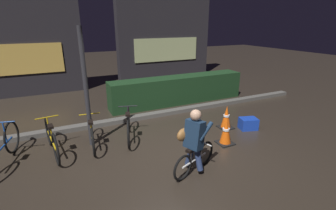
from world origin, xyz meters
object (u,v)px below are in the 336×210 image
traffic_cone_far (226,118)px  parked_bike_left_mid (52,139)px  parked_bike_leftmost (1,148)px  blue_crate (248,124)px  street_post (86,90)px  traffic_cone_near (226,132)px  cyclist (193,141)px  parked_bike_center_left (92,133)px  parked_bike_center_right (129,125)px

traffic_cone_far → parked_bike_left_mid: bearing=173.1°
parked_bike_leftmost → blue_crate: 5.64m
street_post → traffic_cone_near: bearing=-24.9°
traffic_cone_far → blue_crate: traffic_cone_far is taller
parked_bike_leftmost → parked_bike_left_mid: (0.90, 0.04, -0.02)m
parked_bike_left_mid → traffic_cone_far: (4.19, -0.51, -0.05)m
traffic_cone_far → cyclist: bearing=-143.9°
blue_crate → cyclist: 2.60m
blue_crate → parked_bike_center_left: bearing=167.9°
blue_crate → traffic_cone_far: bearing=147.5°
traffic_cone_far → parked_bike_center_right: bearing=168.2°
parked_bike_center_left → blue_crate: parked_bike_center_left is taller
traffic_cone_far → blue_crate: 0.60m
parked_bike_center_right → traffic_cone_far: bearing=-84.6°
traffic_cone_near → street_post: bearing=155.1°
parked_bike_leftmost → cyclist: bearing=-104.1°
street_post → traffic_cone_far: size_ratio=4.27×
parked_bike_center_right → traffic_cone_near: size_ratio=2.47×
street_post → cyclist: street_post is taller
parked_bike_center_left → parked_bike_center_right: parked_bike_center_right is taller
street_post → parked_bike_center_right: 1.31m
parked_bike_center_right → cyclist: (0.66, -1.87, 0.29)m
traffic_cone_far → cyclist: cyclist is taller
traffic_cone_far → cyclist: (-1.84, -1.35, 0.33)m
traffic_cone_far → blue_crate: bearing=-32.5°
parked_bike_leftmost → parked_bike_center_right: 2.58m
parked_bike_center_right → cyclist: bearing=-143.3°
parked_bike_center_right → traffic_cone_near: bearing=-105.3°
street_post → traffic_cone_far: (3.38, -0.59, -1.02)m
traffic_cone_near → traffic_cone_far: traffic_cone_near is taller
parked_bike_leftmost → blue_crate: parked_bike_leftmost is taller
street_post → cyclist: (1.53, -1.94, -0.68)m
parked_bike_left_mid → parked_bike_center_right: size_ratio=1.06×
cyclist → blue_crate: bearing=2.3°
parked_bike_left_mid → traffic_cone_far: size_ratio=2.68×
street_post → traffic_cone_far: 3.58m
street_post → parked_bike_leftmost: 1.96m
parked_bike_center_right → cyclist: 2.01m
parked_bike_leftmost → blue_crate: size_ratio=3.87×
parked_bike_leftmost → traffic_cone_near: size_ratio=2.70×
parked_bike_center_left → cyclist: cyclist is taller
parked_bike_leftmost → traffic_cone_far: bearing=-80.2°
street_post → cyclist: bearing=-51.7°
parked_bike_leftmost → traffic_cone_far: 5.11m
parked_bike_left_mid → traffic_cone_near: size_ratio=2.61×
traffic_cone_far → parked_bike_leftmost: bearing=174.8°
parked_bike_leftmost → parked_bike_center_left: 1.72m
parked_bike_left_mid → cyclist: (2.34, -1.85, 0.28)m
parked_bike_leftmost → parked_bike_center_right: size_ratio=1.09×
street_post → parked_bike_center_right: size_ratio=1.69×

